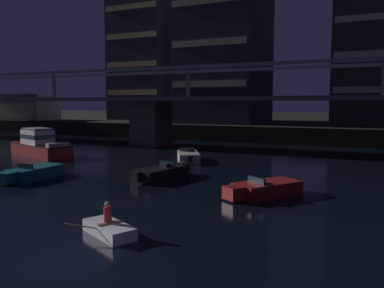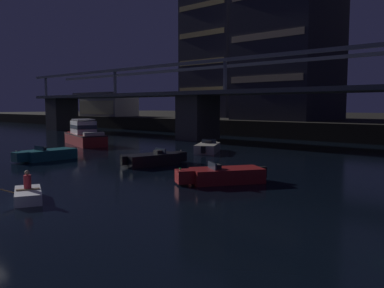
# 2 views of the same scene
# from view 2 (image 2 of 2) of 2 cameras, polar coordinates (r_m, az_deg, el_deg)

# --- Properties ---
(river_bridge) EXTENTS (102.26, 6.40, 9.38)m
(river_bridge) POSITION_cam_2_polar(r_m,az_deg,el_deg) (41.35, 17.95, 5.35)
(river_bridge) COLOR #4C4944
(river_bridge) RESTS_ON ground
(tower_west_low) EXTENTS (11.23, 10.79, 25.36)m
(tower_west_low) POSITION_cam_2_polar(r_m,az_deg,el_deg) (77.42, 3.92, 13.22)
(tower_west_low) COLOR #282833
(tower_west_low) RESTS_ON far_riverbank
(tower_west_tall) EXTENTS (12.36, 13.75, 29.67)m
(tower_west_tall) POSITION_cam_2_polar(r_m,az_deg,el_deg) (63.73, 13.88, 16.74)
(tower_west_tall) COLOR #282833
(tower_west_tall) RESTS_ON far_riverbank
(waterfront_pavilion) EXTENTS (12.40, 7.40, 4.70)m
(waterfront_pavilion) POSITION_cam_2_polar(r_m,az_deg,el_deg) (83.75, -11.90, 5.47)
(waterfront_pavilion) COLOR #B2AD9E
(waterfront_pavilion) RESTS_ON far_riverbank
(cabin_cruiser_near_left) EXTENTS (9.32, 5.07, 2.79)m
(cabin_cruiser_near_left) POSITION_cam_2_polar(r_m,az_deg,el_deg) (45.63, -15.15, 1.26)
(cabin_cruiser_near_left) COLOR maroon
(cabin_cruiser_near_left) RESTS_ON ground
(speedboat_near_right) EXTENTS (2.57, 5.22, 1.16)m
(speedboat_near_right) POSITION_cam_2_polar(r_m,az_deg,el_deg) (28.93, -5.55, -2.16)
(speedboat_near_right) COLOR black
(speedboat_near_right) RESTS_ON ground
(speedboat_mid_left) EXTENTS (3.61, 4.87, 1.16)m
(speedboat_mid_left) POSITION_cam_2_polar(r_m,az_deg,el_deg) (36.59, 2.28, -0.54)
(speedboat_mid_left) COLOR beige
(speedboat_mid_left) RESTS_ON ground
(speedboat_mid_center) EXTENTS (3.82, 4.78, 1.16)m
(speedboat_mid_center) POSITION_cam_2_polar(r_m,az_deg,el_deg) (22.19, 4.46, -4.47)
(speedboat_mid_center) COLOR maroon
(speedboat_mid_center) RESTS_ON ground
(speedboat_far_left) EXTENTS (1.84, 5.20, 1.16)m
(speedboat_far_left) POSITION_cam_2_polar(r_m,az_deg,el_deg) (33.44, -19.99, -1.43)
(speedboat_far_left) COLOR #196066
(speedboat_far_left) RESTS_ON ground
(dinghy_with_paddler) EXTENTS (2.82, 2.70, 1.36)m
(dinghy_with_paddler) POSITION_cam_2_polar(r_m,az_deg,el_deg) (19.47, -22.38, -6.68)
(dinghy_with_paddler) COLOR silver
(dinghy_with_paddler) RESTS_ON ground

